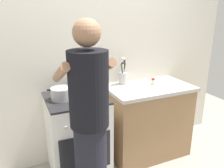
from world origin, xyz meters
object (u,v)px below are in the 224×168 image
utensil_crock (123,76)px  mixing_bowl (87,90)px  person (90,129)px  pot (61,94)px  spice_bottle (153,82)px  stove_range (77,136)px

utensil_crock → mixing_bowl: bearing=-161.4°
utensil_crock → person: 1.10m
pot → spice_bottle: bearing=1.7°
mixing_bowl → spice_bottle: 0.82m
utensil_crock → person: person is taller
mixing_bowl → person: person is taller
utensil_crock → spice_bottle: (0.31, -0.18, -0.06)m
mixing_bowl → utensil_crock: (0.51, 0.17, 0.05)m
mixing_bowl → utensil_crock: utensil_crock is taller
pot → mixing_bowl: bearing=8.3°
stove_range → mixing_bowl: bearing=15.9°
utensil_crock → person: size_ratio=0.19×
pot → spice_bottle: (1.10, 0.03, -0.02)m
pot → spice_bottle: size_ratio=3.35×
stove_range → utensil_crock: (0.65, 0.21, 0.55)m
spice_bottle → pot: bearing=-178.3°
pot → utensil_crock: size_ratio=0.83×
mixing_bowl → stove_range: bearing=-164.1°
stove_range → spice_bottle: size_ratio=11.02×
stove_range → mixing_bowl: (0.14, 0.04, 0.50)m
pot → person: bearing=-82.0°
stove_range → pot: size_ratio=3.29×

